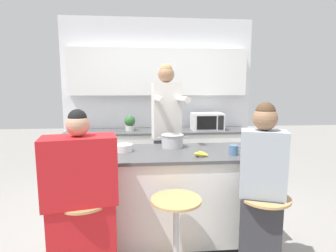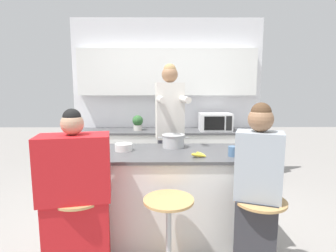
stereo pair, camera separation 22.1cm
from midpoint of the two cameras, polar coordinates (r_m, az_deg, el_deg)
The scene contains 16 objects.
ground_plane at distance 3.01m, azimuth 2.29°, elevation -22.99°, with size 16.00×16.00×0.00m, color gray.
wall_back at distance 4.42m, azimuth 1.27°, elevation 7.94°, with size 3.15×0.22×2.70m.
back_counter at distance 4.28m, azimuth 1.33°, elevation -6.87°, with size 2.92×0.60×0.90m.
kitchen_island at distance 2.80m, azimuth 2.35°, elevation -14.75°, with size 1.78×0.78×0.93m.
bar_stool_leftmost at distance 2.36m, azimuth -15.81°, elevation -21.51°, with size 0.40×0.40×0.70m.
bar_stool_center at distance 2.27m, azimuth 3.17°, elevation -22.51°, with size 0.40×0.40×0.70m.
bar_stool_rightmost at distance 2.40m, azimuth 21.80°, elevation -21.30°, with size 0.40×0.40×0.70m.
person_cooking at distance 3.21m, azimuth 2.36°, elevation -2.91°, with size 0.40×0.63×1.85m.
person_wrapped_blanket at distance 2.23m, azimuth -16.58°, elevation -16.00°, with size 0.58×0.38×1.41m.
person_seated_near at distance 2.29m, azimuth 21.47°, elevation -15.05°, with size 0.40×0.35×1.45m.
cooking_pot at distance 2.83m, azimuth 3.40°, elevation -3.28°, with size 0.33×0.25×0.14m.
fruit_bowl at distance 2.71m, azimuth -7.33°, elevation -4.61°, with size 0.18×0.18×0.07m.
coffee_cup_near at distance 2.57m, azimuth 16.37°, elevation -5.32°, with size 0.12×0.09×0.09m.
banana_bunch at distance 2.47m, azimuth 9.13°, elevation -6.20°, with size 0.16×0.11×0.05m.
microwave at distance 4.22m, azimuth 11.73°, elevation 0.86°, with size 0.50×0.33×0.27m.
potted_plant at distance 4.18m, azimuth -5.11°, elevation 0.80°, with size 0.17×0.17×0.24m.
Camera 2 is at (-0.02, -2.58, 1.55)m, focal length 28.00 mm.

